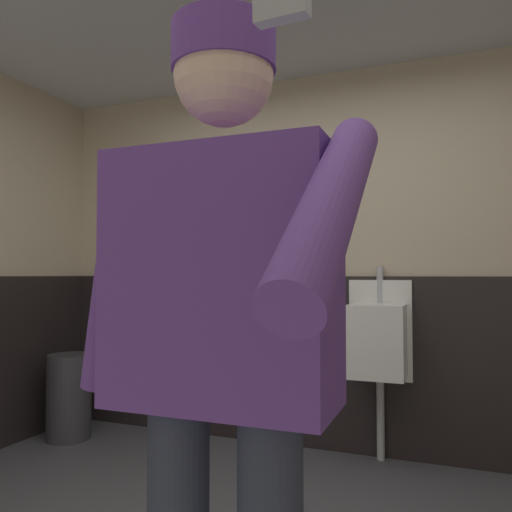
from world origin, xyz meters
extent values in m
cube|color=beige|center=(0.00, 1.80, 1.29)|extent=(4.82, 0.12, 2.59)
cube|color=black|center=(0.00, 1.73, 0.59)|extent=(4.22, 0.03, 1.17)
cube|color=white|center=(0.35, 1.71, 0.83)|extent=(0.40, 0.05, 0.65)
cube|color=white|center=(0.35, 1.54, 0.78)|extent=(0.34, 0.30, 0.45)
cylinder|color=#B7BABF|center=(0.35, 1.70, 1.12)|extent=(0.04, 0.04, 0.24)
cylinder|color=#B7BABF|center=(0.35, 1.67, 0.28)|extent=(0.05, 0.05, 0.55)
cube|color=#60388C|center=(0.31, -0.64, 1.18)|extent=(0.50, 0.24, 0.56)
cylinder|color=#60388C|center=(0.02, -0.64, 1.18)|extent=(0.17, 0.09, 0.56)
cylinder|color=#60388C|center=(0.60, -0.86, 1.30)|extent=(0.09, 0.50, 0.39)
sphere|color=beige|center=(0.31, -0.64, 1.63)|extent=(0.22, 0.22, 0.22)
cylinder|color=#60388C|center=(0.31, -0.64, 1.69)|extent=(0.24, 0.24, 0.10)
cylinder|color=#38383D|center=(-1.81, 1.27, 0.30)|extent=(0.31, 0.31, 0.61)
camera|label=1|loc=(0.78, -1.64, 1.19)|focal=35.05mm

